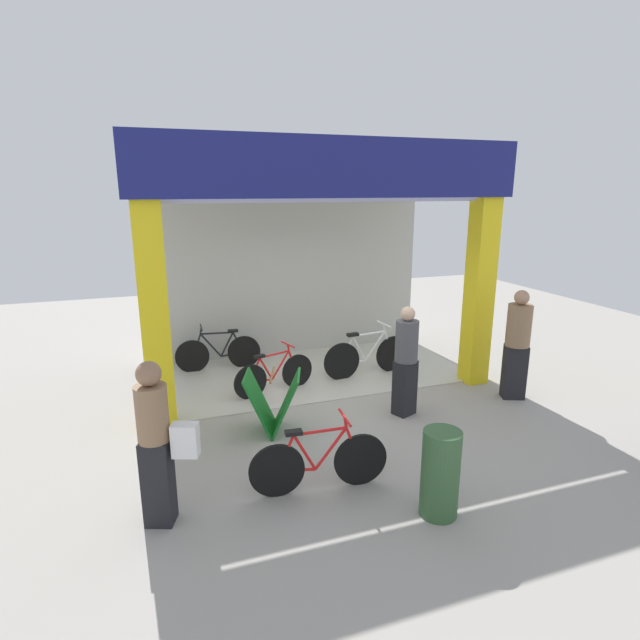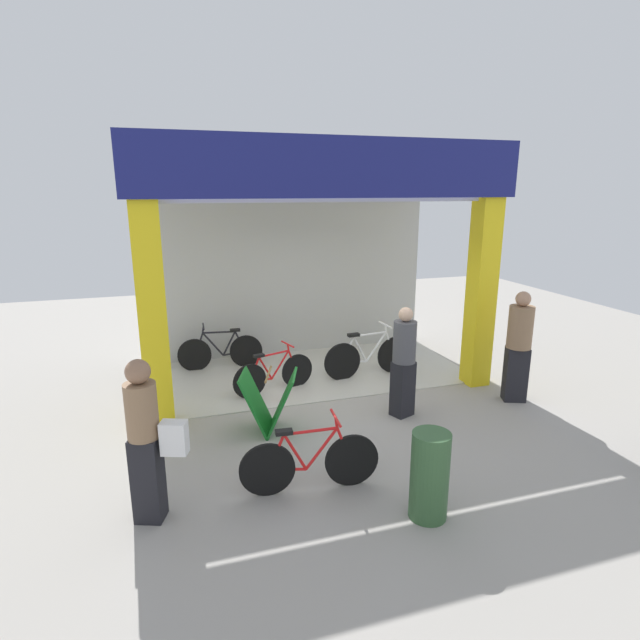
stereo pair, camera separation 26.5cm
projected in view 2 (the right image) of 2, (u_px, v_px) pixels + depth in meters
name	position (u px, v px, depth m)	size (l,w,h in m)	color
ground_plane	(333.00, 401.00, 7.93)	(18.99, 18.99, 0.00)	#9E9991
shop_facade	(308.00, 257.00, 8.65)	(5.69, 2.93, 3.92)	beige
bicycle_inside_0	(369.00, 356.00, 8.89)	(1.69, 0.46, 0.93)	black
bicycle_inside_1	(274.00, 374.00, 8.20)	(1.39, 0.48, 0.79)	black
bicycle_inside_2	(221.00, 351.00, 9.27)	(1.53, 0.42, 0.84)	black
bicycle_parked_0	(310.00, 462.00, 5.51)	(1.55, 0.42, 0.85)	black
sandwich_board_sign	(269.00, 402.00, 6.86)	(0.89, 0.80, 0.85)	#197226
pedestrian_1	(147.00, 440.00, 4.89)	(0.62, 0.41, 1.69)	black
pedestrian_2	(404.00, 361.00, 7.24)	(0.43, 0.43, 1.62)	black
pedestrian_3	(519.00, 345.00, 7.74)	(0.48, 0.48, 1.74)	black
trash_bin	(429.00, 476.00, 5.03)	(0.39, 0.39, 0.92)	#335933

